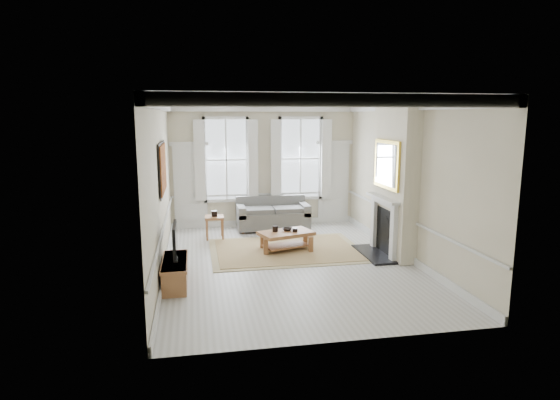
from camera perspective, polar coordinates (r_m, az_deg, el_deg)
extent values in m
plane|color=#B7B5AD|center=(10.09, 1.09, -7.67)|extent=(7.20, 7.20, 0.00)
plane|color=white|center=(9.60, 1.16, 12.02)|extent=(7.20, 7.20, 0.00)
plane|color=beige|center=(13.22, -2.01, 4.16)|extent=(5.20, 0.00, 5.20)
plane|color=beige|center=(9.53, -14.38, 1.46)|extent=(0.00, 7.20, 7.20)
plane|color=beige|center=(10.53, 15.13, 2.24)|extent=(0.00, 7.20, 7.20)
cube|color=silver|center=(13.11, -10.87, 1.50)|extent=(0.90, 0.08, 2.30)
cube|color=silver|center=(13.70, 6.54, 1.99)|extent=(0.90, 0.08, 2.30)
cube|color=#BD6A20|center=(9.78, -14.12, 3.76)|extent=(0.05, 1.66, 1.06)
cube|color=beige|center=(10.64, 13.82, 2.37)|extent=(0.35, 1.70, 3.38)
cube|color=black|center=(10.82, 11.37, -6.48)|extent=(0.55, 1.50, 0.05)
cube|color=silver|center=(10.27, 13.66, -4.30)|extent=(0.10, 0.18, 1.15)
cube|color=silver|center=(11.25, 11.38, -2.94)|extent=(0.10, 0.18, 1.15)
cube|color=silver|center=(10.59, 12.37, 0.20)|extent=(0.20, 1.45, 0.06)
cube|color=black|center=(10.78, 12.68, -3.71)|extent=(0.02, 0.92, 1.00)
cube|color=gold|center=(10.51, 12.83, 4.24)|extent=(0.06, 1.26, 1.06)
cube|color=#5C5C59|center=(12.94, -0.89, -2.34)|extent=(1.96, 0.96, 0.45)
cube|color=#5C5C59|center=(13.23, -1.17, -0.37)|extent=(1.96, 0.20, 0.44)
cube|color=#5C5C59|center=(12.77, -4.80, -1.33)|extent=(0.20, 0.96, 0.30)
cube|color=#5C5C59|center=(13.06, 2.93, -1.05)|extent=(0.20, 0.96, 0.30)
cylinder|color=brown|center=(12.54, -4.51, -3.92)|extent=(0.06, 0.06, 0.08)
cylinder|color=brown|center=(13.50, 2.47, -2.87)|extent=(0.06, 0.06, 0.08)
cube|color=brown|center=(12.04, -8.01, -2.11)|extent=(0.48, 0.48, 0.06)
cube|color=brown|center=(11.91, -8.83, -3.69)|extent=(0.05, 0.05, 0.52)
cube|color=brown|center=(11.93, -7.04, -3.62)|extent=(0.05, 0.05, 0.52)
cube|color=brown|center=(12.28, -8.88, -3.27)|extent=(0.05, 0.05, 0.52)
cube|color=brown|center=(12.29, -7.15, -3.21)|extent=(0.05, 0.05, 0.52)
cube|color=tan|center=(10.98, 0.75, -6.10)|extent=(3.50, 2.60, 0.02)
cube|color=brown|center=(10.87, 0.76, -4.08)|extent=(1.36, 1.03, 0.08)
cube|color=brown|center=(10.61, -1.66, -5.72)|extent=(0.10, 0.10, 0.37)
cube|color=brown|center=(10.80, 3.64, -5.44)|extent=(0.10, 0.10, 0.37)
cube|color=brown|center=(11.09, -2.06, -5.01)|extent=(0.10, 0.10, 0.37)
cube|color=brown|center=(11.27, 3.02, -4.76)|extent=(0.10, 0.10, 0.37)
cylinder|color=black|center=(10.85, -0.59, -3.53)|extent=(0.13, 0.13, 0.13)
cylinder|color=black|center=(10.84, 1.85, -3.67)|extent=(0.12, 0.12, 0.09)
imported|color=black|center=(10.96, 0.91, -3.59)|extent=(0.31, 0.31, 0.06)
cube|color=brown|center=(8.98, -12.67, -8.63)|extent=(0.43, 1.33, 0.47)
cube|color=black|center=(8.90, -12.60, -7.08)|extent=(0.08, 0.30, 0.03)
cube|color=black|center=(8.79, -12.70, -4.66)|extent=(0.05, 0.90, 0.55)
cube|color=black|center=(8.79, -12.50, -4.65)|extent=(0.01, 0.83, 0.49)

